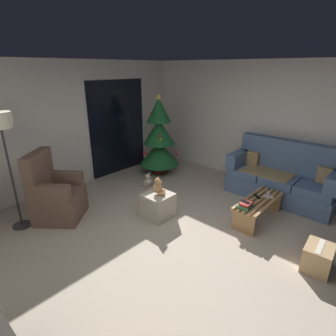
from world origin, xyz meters
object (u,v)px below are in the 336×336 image
(remote_silver, at_px, (268,193))
(cell_phone, at_px, (245,202))
(coffee_table, at_px, (258,206))
(cardboard_box_taped_mid_floor, at_px, (318,258))
(remote_black, at_px, (257,196))
(ottoman, at_px, (158,205))
(remote_white, at_px, (268,197))
(teddy_bear_honey, at_px, (158,187))
(teddy_bear_cream_by_tree, at_px, (148,181))
(christmas_tree, at_px, (159,139))
(floor_lamp, at_px, (2,132))
(armchair, at_px, (56,196))
(book_stack, at_px, (245,205))
(couch, at_px, (282,178))

(remote_silver, relative_size, cell_phone, 1.08)
(coffee_table, height_order, cardboard_box_taped_mid_floor, coffee_table)
(remote_black, relative_size, ottoman, 0.35)
(remote_white, relative_size, cell_phone, 1.08)
(coffee_table, distance_m, teddy_bear_honey, 1.65)
(remote_silver, height_order, teddy_bear_cream_by_tree, remote_silver)
(teddy_bear_honey, bearing_deg, cardboard_box_taped_mid_floor, -79.82)
(ottoman, bearing_deg, christmas_tree, 43.28)
(remote_white, height_order, ottoman, ottoman)
(remote_silver, relative_size, floor_lamp, 0.09)
(remote_black, relative_size, christmas_tree, 0.09)
(armchair, distance_m, floor_lamp, 1.23)
(book_stack, xyz_separation_m, cardboard_box_taped_mid_floor, (-0.23, -1.11, -0.24))
(couch, xyz_separation_m, remote_black, (-0.97, 0.04, -0.03))
(teddy_bear_honey, height_order, teddy_bear_cream_by_tree, teddy_bear_honey)
(ottoman, xyz_separation_m, teddy_bear_honey, (0.01, -0.01, 0.33))
(armchair, distance_m, cardboard_box_taped_mid_floor, 3.86)
(coffee_table, relative_size, teddy_bear_cream_by_tree, 3.86)
(couch, height_order, coffee_table, couch)
(christmas_tree, xyz_separation_m, teddy_bear_cream_by_tree, (-0.72, -0.36, -0.69))
(remote_white, height_order, floor_lamp, floor_lamp)
(christmas_tree, bearing_deg, teddy_bear_cream_by_tree, -153.78)
(coffee_table, relative_size, remote_silver, 7.05)
(cell_phone, distance_m, christmas_tree, 2.72)
(couch, distance_m, floor_lamp, 4.68)
(cell_phone, xyz_separation_m, cardboard_box_taped_mid_floor, (-0.23, -1.12, -0.28))
(christmas_tree, bearing_deg, armchair, -176.18)
(armchair, xyz_separation_m, floor_lamp, (-0.52, 0.18, 1.10))
(remote_black, relative_size, remote_white, 1.00)
(coffee_table, xyz_separation_m, remote_silver, (0.28, -0.02, 0.13))
(armchair, bearing_deg, teddy_bear_honey, -46.53)
(couch, bearing_deg, book_stack, 179.04)
(teddy_bear_cream_by_tree, bearing_deg, floor_lamp, 171.27)
(cardboard_box_taped_mid_floor, bearing_deg, teddy_bear_honey, 100.18)
(coffee_table, height_order, remote_black, remote_black)
(remote_silver, bearing_deg, couch, -109.99)
(remote_black, distance_m, teddy_bear_honey, 1.62)
(armchair, relative_size, teddy_bear_cream_by_tree, 3.96)
(christmas_tree, bearing_deg, ottoman, -136.72)
(remote_silver, xyz_separation_m, cardboard_box_taped_mid_floor, (-0.88, -1.03, -0.21))
(remote_white, relative_size, armchair, 0.14)
(book_stack, xyz_separation_m, ottoman, (-0.65, 1.22, -0.19))
(coffee_table, distance_m, remote_black, 0.16)
(remote_black, height_order, armchair, armchair)
(couch, xyz_separation_m, armchair, (-3.20, 2.44, 0.00))
(remote_silver, xyz_separation_m, floor_lamp, (-2.96, 2.68, 1.13))
(couch, xyz_separation_m, remote_white, (-0.87, -0.11, -0.03))
(remote_white, height_order, book_stack, book_stack)
(teddy_bear_honey, bearing_deg, christmas_tree, 43.59)
(remote_white, height_order, armchair, armchair)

